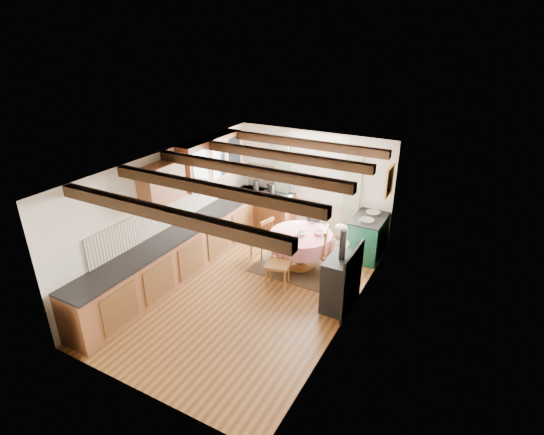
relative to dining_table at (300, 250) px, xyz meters
The scene contains 41 objects.
floor 1.32m from the dining_table, 110.07° to the right, with size 3.60×5.50×0.00m, color #935927.
ceiling 2.39m from the dining_table, 110.07° to the right, with size 3.60×5.50×0.00m, color white.
wall_back 1.82m from the dining_table, 105.55° to the left, with size 3.60×0.00×2.40m, color silver.
wall_front 4.05m from the dining_table, 96.29° to the right, with size 3.60×0.00×2.40m, color silver.
wall_left 2.66m from the dining_table, 151.99° to the right, with size 0.00×5.50×2.40m, color silver.
wall_right 1.99m from the dining_table, 41.04° to the right, with size 0.00×5.50×2.40m, color silver.
beam_a 3.76m from the dining_table, 97.76° to the right, with size 3.60×0.16×0.16m, color black.
beam_b 2.95m from the dining_table, 101.23° to the right, with size 3.60×0.16×0.16m, color black.
beam_c 2.31m from the dining_table, 110.07° to the right, with size 3.60×0.16×0.16m, color black.
beam_d 1.99m from the dining_table, 156.51° to the right, with size 3.60×0.16×0.16m, color black.
beam_e 2.14m from the dining_table, 118.17° to the left, with size 3.60×0.16×0.16m, color black.
splash_left 2.53m from the dining_table, 158.13° to the right, with size 0.02×4.50×0.55m, color beige.
splash_back 2.26m from the dining_table, 132.95° to the left, with size 1.40×0.02×0.55m, color beige.
base_cabinet_left 2.27m from the dining_table, 148.43° to the right, with size 0.60×5.30×0.88m, color brown.
base_cabinet_back 1.95m from the dining_table, 139.65° to the left, with size 1.30×0.60×0.88m, color brown.
worktop_left 2.31m from the dining_table, 148.16° to the right, with size 0.64×5.30×0.04m, color black.
worktop_back 2.01m from the dining_table, 140.10° to the left, with size 1.30×0.64×0.04m, color black.
wall_cabinet_glass 2.60m from the dining_table, behind, with size 0.34×1.80×0.90m, color brown.
wall_cabinet_solid 2.97m from the dining_table, 144.20° to the right, with size 0.34×0.90×0.70m, color brown.
window_frame 2.00m from the dining_table, 102.21° to the left, with size 1.34×0.03×1.54m, color white.
window_pane 2.01m from the dining_table, 102.17° to the left, with size 1.20×0.01×1.40m, color white.
curtain_left 2.02m from the dining_table, 129.03° to the left, with size 0.35×0.10×2.10m, color gray.
curtain_right 1.71m from the dining_table, 70.57° to the left, with size 0.35×0.10×2.10m, color gray.
curtain_rod 2.36m from the dining_table, 102.89° to the left, with size 0.03×0.03×2.00m, color black.
wall_picture 2.19m from the dining_table, 39.76° to the left, with size 0.04×0.50×0.60m, color gold.
wall_plate 2.12m from the dining_table, 68.10° to the left, with size 0.30×0.30×0.02m, color silver.
rug 0.37m from the dining_table, behind, with size 1.72×1.34×0.01m, color #473829.
dining_table is the anchor object (origin of this frame).
chair_near 0.85m from the dining_table, 95.09° to the right, with size 0.43×0.45×1.01m, color olive, non-canonical shape.
chair_left 0.87m from the dining_table, behind, with size 0.40×0.41×0.92m, color olive, non-canonical shape.
chair_right 0.74m from the dining_table, ahead, with size 0.44×0.46×1.03m, color olive, non-canonical shape.
aga_range 1.50m from the dining_table, 46.36° to the left, with size 0.63×0.97×0.90m, color #124936, non-canonical shape.
cast_iron_stove 1.49m from the dining_table, 37.80° to the right, with size 0.44×0.74×1.47m, color black, non-canonical shape.
child_far 0.72m from the dining_table, 93.31° to the left, with size 0.39×0.26×1.07m, color #2C373E.
child_right 0.78m from the dining_table, ahead, with size 0.51×0.33×1.05m, color beige.
bowl_a 0.40m from the dining_table, 66.57° to the right, with size 0.20×0.20×0.05m, color silver.
bowl_b 0.53m from the dining_table, 21.90° to the left, with size 0.20×0.20×0.06m, color silver.
cup 0.44m from the dining_table, 78.66° to the right, with size 0.09×0.09×0.09m, color silver.
canister_tall 2.23m from the dining_table, 144.92° to the left, with size 0.14×0.14×0.24m, color #262628.
canister_wide 2.06m from the dining_table, 136.29° to the left, with size 0.16×0.16×0.18m, color #262628.
canister_slim 1.85m from the dining_table, 137.61° to the left, with size 0.09×0.09×0.25m, color #262628.
Camera 1 is at (3.48, -5.60, 4.45)m, focal length 28.03 mm.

